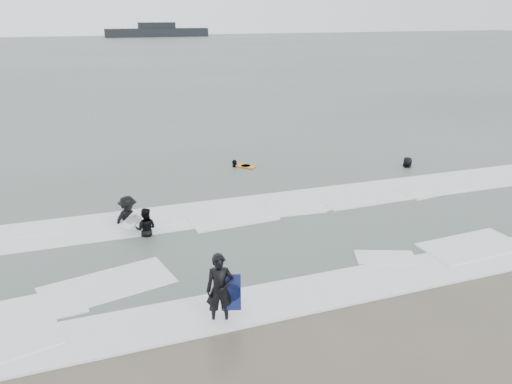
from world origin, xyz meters
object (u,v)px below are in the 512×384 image
object	(u,v)px
surfer_right_near	(235,168)
surfer_centre	(221,322)
surfer_breaker	(129,222)
surfer_right_far	(407,168)
surfer_wading	(146,236)
vessel_horizon	(157,32)

from	to	relation	value
surfer_right_near	surfer_centre	bearing A→B (deg)	30.69
surfer_breaker	surfer_right_far	bearing A→B (deg)	-21.56
surfer_breaker	surfer_right_near	bearing A→B (deg)	11.40
surfer_right_near	surfer_wading	bearing A→B (deg)	10.99
surfer_wading	vessel_horizon	size ratio (longest dim) A/B	0.05
surfer_wading	surfer_right_far	bearing A→B (deg)	-144.03
surfer_breaker	surfer_right_far	world-z (taller)	surfer_breaker
vessel_horizon	surfer_right_near	bearing A→B (deg)	-96.72
surfer_centre	surfer_right_near	world-z (taller)	surfer_centre
surfer_centre	surfer_breaker	xyz separation A→B (m)	(-1.62, 7.30, 0.00)
surfer_wading	surfer_right_far	distance (m)	14.10
surfer_centre	surfer_right_far	bearing A→B (deg)	52.90
surfer_wading	surfer_right_near	size ratio (longest dim) A/B	1.02
surfer_breaker	surfer_right_far	distance (m)	14.24
surfer_wading	surfer_right_near	world-z (taller)	surfer_wading
surfer_breaker	vessel_horizon	bearing A→B (deg)	49.57
surfer_centre	surfer_breaker	world-z (taller)	surfer_centre
vessel_horizon	surfer_breaker	bearing A→B (deg)	-98.75
surfer_centre	surfer_right_far	size ratio (longest dim) A/B	1.12
surfer_centre	surfer_wading	world-z (taller)	surfer_centre
surfer_centre	surfer_right_far	distance (m)	15.81
surfer_wading	surfer_right_near	bearing A→B (deg)	-108.03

